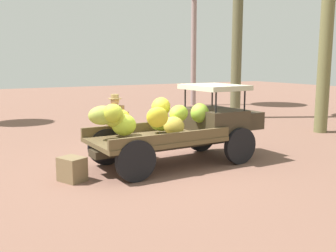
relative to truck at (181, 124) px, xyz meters
The scene contains 4 objects.
ground_plane 1.21m from the truck, behind, with size 60.00×60.00×0.00m, color brown.
truck is the anchor object (origin of this frame).
farmer 1.69m from the truck, 137.64° to the left, with size 0.52×0.49×1.65m.
wooden_crate 2.85m from the truck, behind, with size 0.52×0.41×0.50m, color olive.
Camera 1 is at (-4.13, -8.13, 2.46)m, focal length 41.93 mm.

